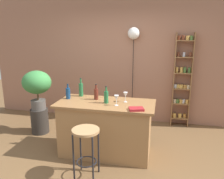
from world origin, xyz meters
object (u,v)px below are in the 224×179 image
Objects in this scene: bottle_sauce_amber at (81,89)px; wine_glass_center at (125,95)px; bottle_wine_red at (96,94)px; bottle_spirits_clear at (106,97)px; bottle_soda_blue at (68,93)px; wine_glass_left at (116,98)px; bar_stool at (86,141)px; plant_stool at (40,121)px; cookbook at (136,109)px; pendant_globe_light at (134,34)px; spice_shelf at (182,81)px; potted_plant at (37,85)px.

wine_glass_center is (0.82, -0.17, -0.01)m from bottle_sauce_amber.
bottle_spirits_clear is (0.21, -0.15, 0.00)m from bottle_wine_red.
bottle_soda_blue is 1.62× the size of wine_glass_left.
bottle_sauce_amber is 1.24× the size of bottle_soda_blue.
plant_stool is (-1.40, 1.18, -0.30)m from bar_stool.
wine_glass_left is (0.30, 0.59, 0.46)m from bar_stool.
bar_stool is 1.45× the size of plant_stool.
bottle_spirits_clear reaches higher than cookbook.
wine_glass_left is 0.08× the size of pendant_globe_light.
bar_stool is 2.64m from spice_shelf.
spice_shelf is 7.53× the size of bottle_soda_blue.
wine_glass_center is at bearing 63.06° from wine_glass_left.
wine_glass_center is at bearing -87.07° from pendant_globe_light.
wine_glass_left is at bearing -19.26° from potted_plant.
potted_plant reaches higher than cookbook.
wine_glass_left reaches higher than cookbook.
bottle_wine_red reaches higher than wine_glass_center.
bottle_spirits_clear is 1.69× the size of wine_glass_center.
spice_shelf is at bearing -2.27° from pendant_globe_light.
spice_shelf is 2.56× the size of potted_plant.
bottle_spirits_clear is at bearing -35.89° from bottle_wine_red.
pendant_globe_light reaches higher than potted_plant.
bottle_sauce_amber reaches higher than cookbook.
potted_plant is 4.74× the size of wine_glass_center.
bottle_sauce_amber is at bearing -120.53° from pendant_globe_light.
plant_stool is 0.75m from potted_plant.
plant_stool is 0.64× the size of potted_plant.
cookbook reaches higher than plant_stool.
bottle_spirits_clear is 0.20m from wine_glass_left.
bottle_soda_blue reaches higher than wine_glass_center.
plant_stool is at bearing 153.39° from bottle_soda_blue.
bar_stool is 2.70× the size of bottle_wine_red.
wine_glass_center is 0.78× the size of cookbook.
pendant_globe_light is at bearing 88.87° from wine_glass_left.
bottle_soda_blue is (-0.48, -0.06, -0.00)m from bottle_wine_red.
wine_glass_center is at bearing -11.82° from bottle_sauce_amber.
pendant_globe_light reaches higher than bar_stool.
bar_stool is 0.85m from cookbook.
bottle_spirits_clear is at bearing 138.03° from cookbook.
wine_glass_left is at bearing -31.04° from bottle_wine_red.
spice_shelf is 9.50× the size of cookbook.
bottle_soda_blue is (0.83, -0.42, 0.74)m from plant_stool.
wine_glass_left is (0.72, -0.38, -0.01)m from bottle_sauce_amber.
bottle_sauce_amber reaches higher than bottle_soda_blue.
pendant_globe_light is (0.22, 1.56, 0.96)m from bottle_spirits_clear.
bottle_soda_blue is 0.89m from wine_glass_left.
plant_stool is 1.51× the size of bottle_sauce_amber.
bottle_spirits_clear is at bearing -97.86° from pendant_globe_light.
cookbook is at bearing -27.06° from bottle_sauce_amber.
wine_glass_center is at bearing 104.16° from cookbook.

